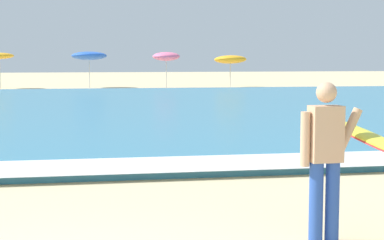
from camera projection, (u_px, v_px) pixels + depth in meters
name	position (u px, v px, depth m)	size (l,w,h in m)	color
sea	(74.00, 108.00, 23.77)	(120.00, 28.00, 0.14)	teal
surf_foam	(66.00, 167.00, 10.63)	(120.00, 1.60, 0.01)	white
surfer_with_board	(346.00, 147.00, 6.75)	(0.98, 2.56, 1.73)	#284CA3
beach_umbrella_2	(0.00, 56.00, 39.90)	(1.77, 1.79, 2.31)	beige
beach_umbrella_3	(89.00, 56.00, 41.03)	(2.29, 2.31, 2.41)	beige
beach_umbrella_4	(166.00, 56.00, 40.68)	(1.76, 1.77, 2.33)	beige
beach_umbrella_5	(230.00, 59.00, 41.70)	(2.13, 2.16, 2.19)	beige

